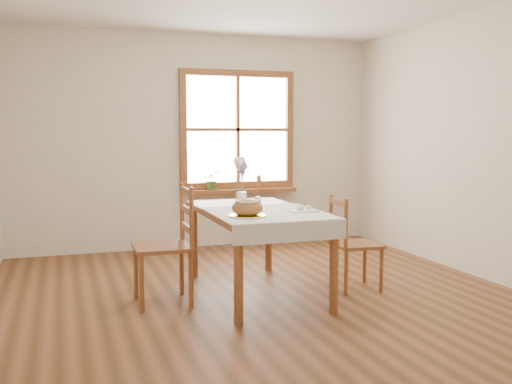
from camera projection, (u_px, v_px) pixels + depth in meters
ground at (268, 302)px, 4.77m from camera, size 5.00×5.00×0.00m
room_walls at (268, 96)px, 4.59m from camera, size 4.60×5.10×2.65m
window at (238, 130)px, 7.10m from camera, size 1.46×0.08×1.46m
window_sill at (239, 191)px, 7.11m from camera, size 1.46×0.20×0.05m
dining_table at (256, 219)px, 4.98m from camera, size 0.90×1.60×0.75m
table_linen at (268, 213)px, 4.68m from camera, size 0.91×0.99×0.01m
chair_left at (162, 245)px, 4.69m from camera, size 0.49×0.46×0.98m
chair_right at (356, 243)px, 5.13m from camera, size 0.44×0.42×0.85m
bread_plate at (247, 216)px, 4.45m from camera, size 0.31×0.31×0.02m
bread_loaf at (247, 206)px, 4.44m from camera, size 0.24×0.24×0.13m
egg_napkin at (302, 211)px, 4.76m from camera, size 0.26×0.23×0.01m
eggs at (302, 207)px, 4.76m from camera, size 0.20×0.19×0.04m
salt_shaker at (257, 201)px, 5.07m from camera, size 0.05×0.05×0.09m
pepper_shaker at (258, 202)px, 5.00m from camera, size 0.05×0.05×0.10m
flower_vase at (241, 199)px, 5.29m from camera, size 0.11×0.11×0.11m
lavender_bouquet at (241, 176)px, 5.26m from camera, size 0.17×0.17×0.32m
potted_plant at (212, 182)px, 6.99m from camera, size 0.26×0.28×0.18m
amber_bottle at (259, 181)px, 7.18m from camera, size 0.07×0.07×0.17m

